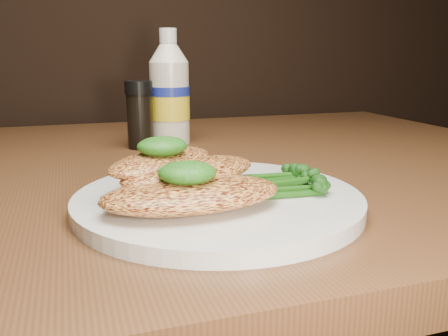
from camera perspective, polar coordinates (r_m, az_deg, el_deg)
name	(u,v)px	position (r m, az deg, el deg)	size (l,w,h in m)	color
plate	(218,200)	(0.46, -0.69, -3.89)	(0.27, 0.27, 0.01)	white
chicken_front	(192,194)	(0.41, -3.81, -3.14)	(0.16, 0.08, 0.03)	#F7A54E
chicken_mid	(190,172)	(0.46, -4.05, -0.47)	(0.15, 0.07, 0.02)	#F7A54E
chicken_back	(162,162)	(0.47, -7.41, 0.74)	(0.13, 0.07, 0.02)	#F7A54E
pesto_front	(187,173)	(0.41, -4.41, -0.55)	(0.05, 0.05, 0.02)	#0B3608
pesto_back	(162,146)	(0.46, -7.37, 2.59)	(0.05, 0.04, 0.02)	#0B3608
broccolini_bundle	(265,180)	(0.47, 4.85, -1.46)	(0.13, 0.10, 0.02)	#1C5011
mayo_bottle	(169,87)	(0.78, -6.52, 9.53)	(0.06, 0.06, 0.18)	beige
pepper_grinder	(140,115)	(0.75, -10.00, 6.23)	(0.04, 0.04, 0.10)	black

